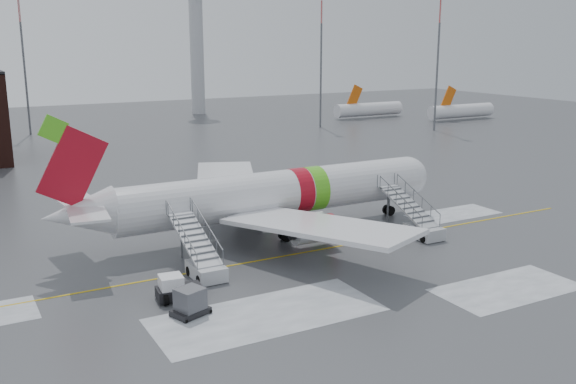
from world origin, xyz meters
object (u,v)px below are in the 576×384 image
airliner (267,195)px  airstair_aft (202,260)px  uld_container (190,303)px  airstair_fwd (418,223)px  pushback_tug (176,289)px

airliner → airstair_aft: bearing=-142.2°
airstair_aft → uld_container: (-3.15, -6.10, -0.27)m
airstair_fwd → uld_container: airstair_fwd is taller
airliner → airstair_aft: size_ratio=4.55×
pushback_tug → uld_container: uld_container is taller
airliner → uld_container: airliner is taller
airstair_aft → uld_container: 6.87m
airliner → uld_container: bearing=-132.5°
airstair_fwd → airstair_aft: 19.48m
uld_container → airliner: bearing=47.5°
airstair_aft → pushback_tug: size_ratio=2.56×
airstair_aft → pushback_tug: bearing=-132.6°
airstair_fwd → pushback_tug: 22.79m
pushback_tug → airliner: bearing=40.7°
airstair_fwd → uld_container: size_ratio=3.11×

